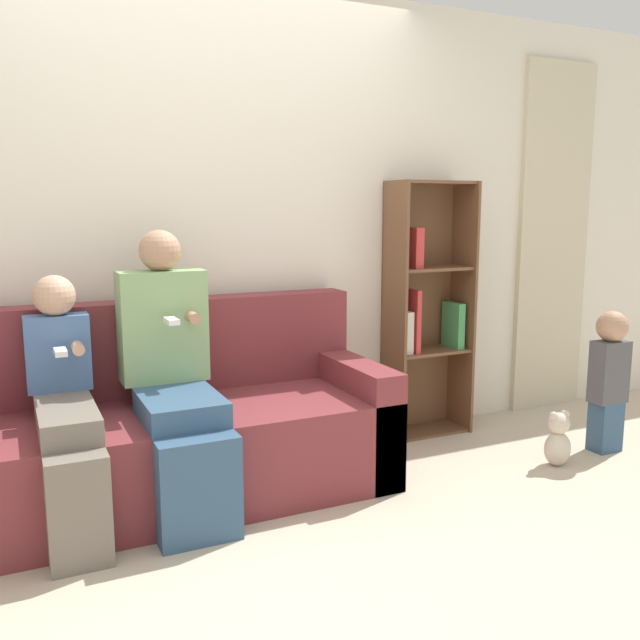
# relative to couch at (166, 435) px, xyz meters

# --- Properties ---
(ground_plane) EXTENTS (14.00, 14.00, 0.00)m
(ground_plane) POSITION_rel_couch_xyz_m (0.32, -0.51, -0.31)
(ground_plane) COLOR beige
(back_wall) EXTENTS (10.00, 0.06, 2.55)m
(back_wall) POSITION_rel_couch_xyz_m (0.32, 0.44, 0.97)
(back_wall) COLOR silver
(back_wall) RESTS_ON ground_plane
(curtain_panel) EXTENTS (0.58, 0.04, 2.32)m
(curtain_panel) POSITION_rel_couch_xyz_m (2.74, 0.39, 0.85)
(curtain_panel) COLOR beige
(curtain_panel) RESTS_ON ground_plane
(couch) EXTENTS (2.13, 0.82, 0.92)m
(couch) POSITION_rel_couch_xyz_m (0.00, 0.00, 0.00)
(couch) COLOR maroon
(couch) RESTS_ON ground_plane
(adult_seated) EXTENTS (0.40, 0.74, 1.28)m
(adult_seated) POSITION_rel_couch_xyz_m (0.02, -0.12, 0.35)
(adult_seated) COLOR #335170
(adult_seated) RESTS_ON ground_plane
(child_seated) EXTENTS (0.28, 0.77, 1.08)m
(child_seated) POSITION_rel_couch_xyz_m (-0.45, -0.16, 0.25)
(child_seated) COLOR #70665B
(child_seated) RESTS_ON ground_plane
(toddler_standing) EXTENTS (0.20, 0.17, 0.81)m
(toddler_standing) POSITION_rel_couch_xyz_m (2.41, -0.44, 0.13)
(toddler_standing) COLOR #335170
(toddler_standing) RESTS_ON ground_plane
(bookshelf) EXTENTS (0.51, 0.27, 1.53)m
(bookshelf) POSITION_rel_couch_xyz_m (1.65, 0.30, 0.46)
(bookshelf) COLOR brown
(bookshelf) RESTS_ON ground_plane
(teddy_bear) EXTENTS (0.15, 0.12, 0.31)m
(teddy_bear) POSITION_rel_couch_xyz_m (1.99, -0.50, -0.17)
(teddy_bear) COLOR beige
(teddy_bear) RESTS_ON ground_plane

